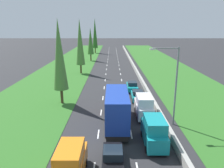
{
  "coord_description": "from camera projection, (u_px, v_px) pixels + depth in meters",
  "views": [
    {
      "loc": [
        -0.3,
        -0.06,
        11.12
      ],
      "look_at": [
        -0.29,
        39.38,
        0.63
      ],
      "focal_mm": 35.02,
      "sensor_mm": 36.0,
      "label": 1
    }
  ],
  "objects": [
    {
      "name": "ground_plane",
      "position": [
        113.0,
        67.0,
        60.9
      ],
      "size": [
        300.0,
        300.0,
        0.0
      ],
      "primitive_type": "plane",
      "color": "#28282B",
      "rests_on": "ground"
    },
    {
      "name": "grass_verge_right",
      "position": [
        164.0,
        67.0,
        60.9
      ],
      "size": [
        14.0,
        140.0,
        0.04
      ],
      "primitive_type": "cube",
      "color": "#2D6623",
      "rests_on": "ground"
    },
    {
      "name": "black_hatchback_centre_lane",
      "position": [
        113.0,
        157.0,
        17.64
      ],
      "size": [
        1.74,
        3.9,
        1.72
      ],
      "color": "black",
      "rests_on": "ground"
    },
    {
      "name": "median_barrier",
      "position": [
        133.0,
        66.0,
        60.79
      ],
      "size": [
        0.44,
        120.0,
        0.85
      ],
      "primitive_type": "cube",
      "color": "#9E9B93",
      "rests_on": "ground"
    },
    {
      "name": "teal_van_right_lane",
      "position": [
        154.0,
        131.0,
        20.81
      ],
      "size": [
        1.96,
        4.9,
        2.82
      ],
      "color": "teal",
      "rests_on": "ground"
    },
    {
      "name": "orange_van_left_lane",
      "position": [
        71.0,
        163.0,
        15.98
      ],
      "size": [
        1.96,
        4.9,
        2.82
      ],
      "color": "orange",
      "rests_on": "ground"
    },
    {
      "name": "poplar_tree_third",
      "position": [
        80.0,
        42.0,
        50.97
      ],
      "size": [
        2.12,
        2.12,
        12.87
      ],
      "color": "#4C3823",
      "rests_on": "ground"
    },
    {
      "name": "poplar_tree_fifth",
      "position": [
        95.0,
        33.0,
        90.49
      ],
      "size": [
        2.16,
        2.16,
        14.35
      ],
      "color": "#4C3823",
      "rests_on": "ground"
    },
    {
      "name": "street_light_mast",
      "position": [
        173.0,
        81.0,
        24.17
      ],
      "size": [
        3.2,
        0.28,
        9.0
      ],
      "color": "gray",
      "rests_on": "ground"
    },
    {
      "name": "teal_sedan_right_lane",
      "position": [
        132.0,
        86.0,
        38.68
      ],
      "size": [
        1.82,
        4.5,
        1.64
      ],
      "color": "teal",
      "rests_on": "ground"
    },
    {
      "name": "poplar_tree_second",
      "position": [
        59.0,
        55.0,
        30.71
      ],
      "size": [
        2.11,
        2.11,
        12.22
      ],
      "color": "#4C3823",
      "rests_on": "ground"
    },
    {
      "name": "teal_hatchback_right_lane",
      "position": [
        137.0,
        96.0,
        33.37
      ],
      "size": [
        1.74,
        3.9,
        1.72
      ],
      "color": "teal",
      "rests_on": "ground"
    },
    {
      "name": "grass_verge_left",
      "position": [
        68.0,
        67.0,
        60.89
      ],
      "size": [
        14.0,
        140.0,
        0.04
      ],
      "primitive_type": "cube",
      "color": "#2D6623",
      "rests_on": "ground"
    },
    {
      "name": "blue_box_truck_centre_lane",
      "position": [
        117.0,
        107.0,
        24.84
      ],
      "size": [
        2.46,
        9.4,
        4.18
      ],
      "color": "black",
      "rests_on": "ground"
    },
    {
      "name": "lane_markings",
      "position": [
        113.0,
        67.0,
        60.9
      ],
      "size": [
        3.64,
        116.0,
        0.01
      ],
      "color": "white",
      "rests_on": "ground"
    },
    {
      "name": "poplar_tree_fourth",
      "position": [
        90.0,
        41.0,
        70.63
      ],
      "size": [
        2.07,
        2.07,
        10.72
      ],
      "color": "#4C3823",
      "rests_on": "ground"
    },
    {
      "name": "white_van_right_lane",
      "position": [
        144.0,
        106.0,
        27.32
      ],
      "size": [
        1.96,
        4.9,
        2.82
      ],
      "color": "white",
      "rests_on": "ground"
    }
  ]
}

